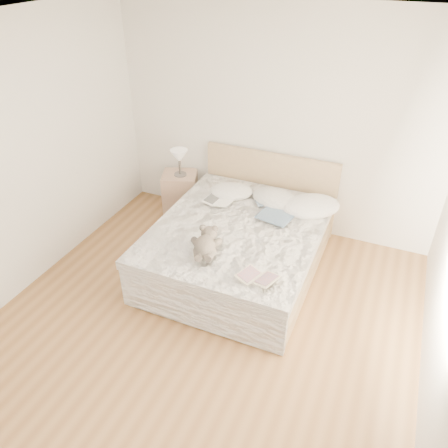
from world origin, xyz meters
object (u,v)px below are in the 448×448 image
at_px(nightstand, 180,193).
at_px(teddy_bear, 205,252).
at_px(bed, 241,244).
at_px(photo_book, 218,201).
at_px(childrens_book, 258,278).
at_px(table_lamp, 179,157).

xyz_separation_m(nightstand, teddy_bear, (1.10, -1.52, 0.37)).
xyz_separation_m(bed, photo_book, (-0.39, 0.26, 0.32)).
bearing_deg(teddy_bear, nightstand, 107.15).
bearing_deg(nightstand, childrens_book, -44.47).
bearing_deg(childrens_book, photo_book, 147.92).
bearing_deg(teddy_bear, photo_book, 87.68).
height_order(photo_book, teddy_bear, teddy_bear).
distance_m(photo_book, teddy_bear, 1.01).
height_order(nightstand, table_lamp, table_lamp).
bearing_deg(nightstand, table_lamp, -32.79).
xyz_separation_m(bed, childrens_book, (0.49, -0.85, 0.32)).
relative_size(table_lamp, childrens_book, 1.04).
distance_m(bed, teddy_bear, 0.79).
distance_m(nightstand, teddy_bear, 1.92).
bearing_deg(bed, nightstand, 145.87).
bearing_deg(teddy_bear, bed, 63.10).
height_order(childrens_book, teddy_bear, teddy_bear).
bearing_deg(table_lamp, photo_book, -34.35).
xyz_separation_m(table_lamp, childrens_book, (1.67, -1.65, -0.19)).
distance_m(childrens_book, teddy_bear, 0.61).
relative_size(nightstand, photo_book, 1.67).
relative_size(bed, photo_book, 6.40).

